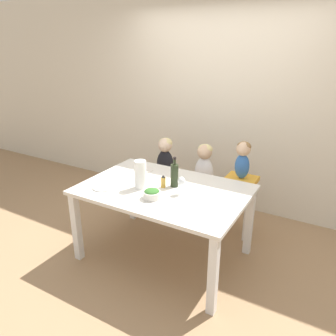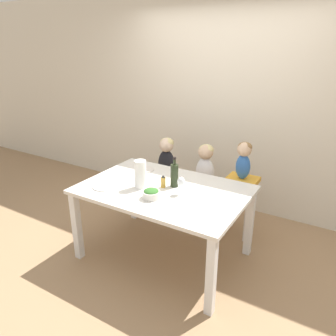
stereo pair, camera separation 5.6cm
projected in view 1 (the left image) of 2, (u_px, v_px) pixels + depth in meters
The scene contains 16 objects.
ground_plane at pixel (164, 255), 3.41m from camera, with size 14.00×14.00×0.00m, color #9E7A56.
wall_back at pixel (223, 103), 4.09m from camera, with size 10.00×0.06×2.70m.
dining_table at pixel (164, 197), 3.17m from camera, with size 1.57×1.07×0.76m.
chair_far_left at pixel (165, 186), 4.12m from camera, with size 0.39×0.38×0.45m.
chair_far_center at pixel (203, 195), 3.88m from camera, with size 0.39×0.38×0.45m.
chair_right_highchair at pixel (240, 191), 3.62m from camera, with size 0.33×0.32×0.68m.
person_child_left at pixel (165, 158), 3.98m from camera, with size 0.23×0.18×0.54m.
person_child_center at pixel (204, 165), 3.74m from camera, with size 0.23×0.18×0.54m.
person_baby_right at pixel (243, 156), 3.47m from camera, with size 0.16×0.16×0.41m.
wine_bottle at pixel (174, 175), 3.13m from camera, with size 0.08×0.08×0.30m.
paper_towel_roll at pixel (141, 174), 3.09m from camera, with size 0.11×0.11×0.27m.
wine_glass_near at pixel (182, 182), 2.97m from camera, with size 0.07×0.07×0.17m.
salad_bowl_large at pixel (152, 194), 2.92m from camera, with size 0.16×0.16×0.09m.
dinner_plate_front_left at pixel (103, 187), 3.14m from camera, with size 0.20×0.20×0.01m.
dinner_plate_back_left at pixel (144, 170), 3.57m from camera, with size 0.20×0.20×0.01m.
condiment_bottle_hot_sauce at pixel (163, 182), 3.13m from camera, with size 0.05×0.05×0.13m.
Camera 1 is at (1.46, -2.45, 2.07)m, focal length 35.00 mm.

